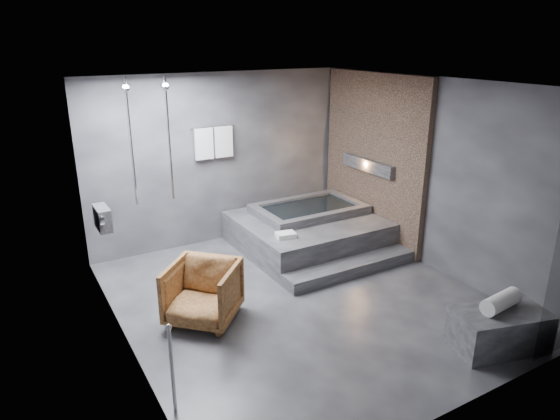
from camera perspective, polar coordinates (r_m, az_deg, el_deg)
room at (r=6.53m, az=4.39°, el=5.12°), size 5.00×5.04×2.82m
tub_deck at (r=8.29m, az=3.17°, el=-2.52°), size 2.20×2.00×0.50m
tub_step at (r=7.48m, az=8.12°, el=-6.53°), size 2.20×0.36×0.18m
concrete_bench at (r=6.21m, az=23.75°, el=-12.39°), size 1.13×0.81×0.46m
driftwood_chair at (r=6.21m, az=-8.82°, el=-9.32°), size 1.14×1.14×0.75m
rolled_towel at (r=6.09m, az=23.94°, el=-9.55°), size 0.55×0.24×0.19m
deck_towel at (r=7.39m, az=0.66°, el=-2.88°), size 0.31×0.25×0.07m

